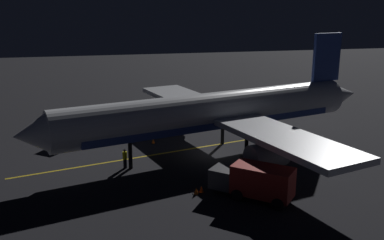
# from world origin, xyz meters

# --- Properties ---
(ground_plane) EXTENTS (180.00, 180.00, 0.20)m
(ground_plane) POSITION_xyz_m (0.00, 0.00, -0.10)
(ground_plane) COLOR black
(apron_guide_stripe) EXTENTS (7.05, 28.95, 0.01)m
(apron_guide_stripe) POSITION_xyz_m (1.32, 4.00, 0.00)
(apron_guide_stripe) COLOR gold
(apron_guide_stripe) RESTS_ON ground_plane
(airliner) EXTENTS (31.64, 36.21, 11.12)m
(airliner) POSITION_xyz_m (0.15, -0.58, 4.04)
(airliner) COLOR white
(airliner) RESTS_ON ground_plane
(baggage_truck) EXTENTS (6.34, 5.78, 2.25)m
(baggage_truck) POSITION_xyz_m (8.48, 11.91, 1.20)
(baggage_truck) COLOR silver
(baggage_truck) RESTS_ON ground_plane
(catering_truck) EXTENTS (5.70, 5.92, 2.61)m
(catering_truck) POSITION_xyz_m (-10.39, -0.28, 1.33)
(catering_truck) COLOR maroon
(catering_truck) RESTS_ON ground_plane
(ground_crew_worker) EXTENTS (0.40, 0.40, 1.74)m
(ground_crew_worker) POSITION_xyz_m (-1.87, 8.53, 0.89)
(ground_crew_worker) COLOR black
(ground_crew_worker) RESTS_ON ground_plane
(traffic_cone_near_left) EXTENTS (0.50, 0.50, 0.55)m
(traffic_cone_near_left) POSITION_xyz_m (-8.67, 3.76, 0.25)
(traffic_cone_near_left) COLOR #EA590F
(traffic_cone_near_left) RESTS_ON ground_plane
(traffic_cone_near_right) EXTENTS (0.50, 0.50, 0.55)m
(traffic_cone_near_right) POSITION_xyz_m (-8.44, 3.28, 0.25)
(traffic_cone_near_right) COLOR #EA590F
(traffic_cone_near_right) RESTS_ON ground_plane
(traffic_cone_under_wing) EXTENTS (0.50, 0.50, 0.55)m
(traffic_cone_under_wing) POSITION_xyz_m (4.50, 5.08, 0.25)
(traffic_cone_under_wing) COLOR #EA590F
(traffic_cone_under_wing) RESTS_ON ground_plane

